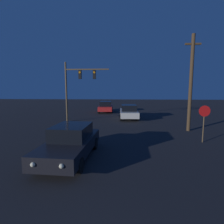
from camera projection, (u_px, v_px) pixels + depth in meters
name	position (u px, v px, depth m)	size (l,w,h in m)	color
car_near	(71.00, 142.00, 8.63)	(2.23, 4.95, 1.63)	black
car_mid	(129.00, 112.00, 20.38)	(2.09, 4.90, 1.63)	beige
car_far	(106.00, 107.00, 26.23)	(2.14, 4.92, 1.63)	#B21E1E
traffic_signal_mast	(77.00, 83.00, 17.98)	(4.54, 0.30, 6.16)	brown
stop_sign	(204.00, 117.00, 11.07)	(0.70, 0.07, 2.39)	brown
utility_pole	(191.00, 82.00, 13.97)	(1.22, 0.28, 7.68)	#4C3823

